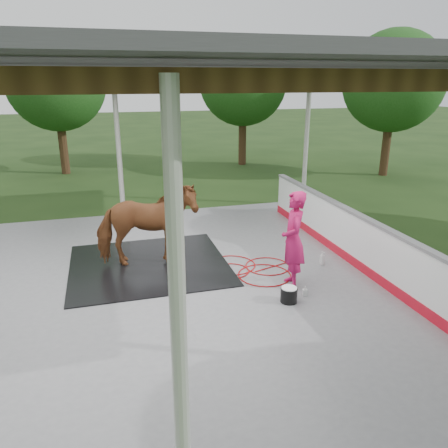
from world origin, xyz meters
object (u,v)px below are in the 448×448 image
object	(u,v)px
horse	(147,225)
dasher_board	(352,238)
handler	(293,240)
wash_bucket	(289,294)

from	to	relation	value
horse	dasher_board	bearing A→B (deg)	-100.27
dasher_board	handler	bearing A→B (deg)	-157.71
dasher_board	wash_bucket	world-z (taller)	dasher_board
wash_bucket	horse	bearing A→B (deg)	133.70
dasher_board	handler	size ratio (longest dim) A/B	4.26
horse	handler	xyz separation A→B (m)	(2.55, -1.73, 0.03)
dasher_board	handler	world-z (taller)	handler
horse	handler	distance (m)	3.08
horse	wash_bucket	xyz separation A→B (m)	(2.23, -2.34, -0.76)
handler	wash_bucket	world-z (taller)	handler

